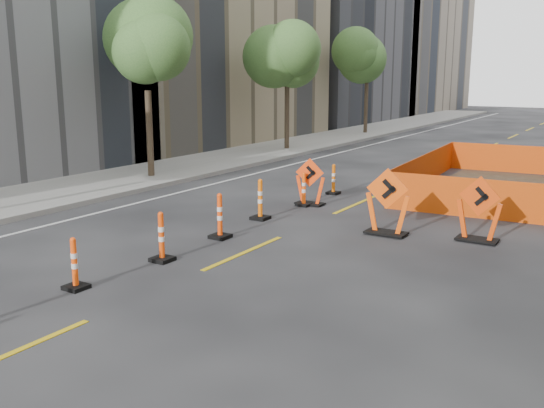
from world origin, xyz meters
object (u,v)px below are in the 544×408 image
Objects in this scene: chevron_sign_left at (310,182)px; chevron_sign_center at (387,202)px; channelizer_8 at (334,179)px; channelizer_4 at (161,237)px; channelizer_5 at (220,216)px; channelizer_3 at (74,263)px; channelizer_6 at (260,199)px; chevron_sign_right at (479,209)px; channelizer_7 at (304,189)px.

chevron_sign_center reaches higher than chevron_sign_left.
channelizer_4 is at bearing -88.75° from channelizer_8.
channelizer_5 is 6.40m from channelizer_8.
channelizer_6 is at bearing 90.85° from channelizer_3.
channelizer_6 is 0.79× the size of chevron_sign_left.
chevron_sign_left is at bearing 90.34° from channelizer_4.
chevron_sign_right is at bearing 2.93° from chevron_sign_center.
channelizer_7 is 0.65× the size of chevron_sign_right.
channelizer_8 is (-0.13, 6.40, -0.06)m from channelizer_5.
channelizer_3 is at bearing -91.81° from channelizer_5.
channelizer_6 is 4.27m from channelizer_8.
channelizer_7 is 0.72× the size of chevron_sign_left.
chevron_sign_right reaches higher than channelizer_6.
chevron_sign_right is at bearing 29.25° from channelizer_5.
channelizer_7 is at bearing -121.67° from chevron_sign_left.
channelizer_8 is 6.46m from chevron_sign_right.
channelizer_4 is 1.08× the size of channelizer_8.
channelizer_4 is 0.76× the size of chevron_sign_left.
channelizer_4 is 8.54m from channelizer_8.
channelizer_4 reaches higher than channelizer_3.
channelizer_3 is 4.27m from channelizer_5.
chevron_sign_left is (0.15, -1.89, 0.21)m from channelizer_8.
channelizer_7 is at bearing 169.80° from chevron_sign_right.
chevron_sign_center is at bearing -46.17° from chevron_sign_left.
chevron_sign_left reaches higher than channelizer_5.
channelizer_8 is (-0.07, 2.13, -0.01)m from channelizer_7.
chevron_sign_center reaches higher than channelizer_3.
channelizer_6 is 3.55m from chevron_sign_center.
channelizer_8 is at bearing 91.84° from channelizer_7.
channelizer_6 is 2.14m from channelizer_7.
channelizer_3 is 7.54m from chevron_sign_center.
channelizer_6 reaches higher than channelizer_3.
channelizer_4 is 5.61m from chevron_sign_center.
chevron_sign_center reaches higher than channelizer_5.
channelizer_4 is 6.65m from chevron_sign_left.
channelizer_6 is 0.67× the size of chevron_sign_center.
chevron_sign_center is at bearing -28.60° from channelizer_7.
channelizer_7 is (-0.12, 6.40, -0.03)m from channelizer_4.
channelizer_8 is at bearing 91.13° from channelizer_5.
chevron_sign_center is 2.14m from chevron_sign_right.
channelizer_5 is 6.15m from chevron_sign_right.
channelizer_5 is at bearing 88.19° from channelizer_3.
channelizer_8 is (0.01, 10.67, 0.00)m from channelizer_3.
channelizer_4 reaches higher than channelizer_8.
channelizer_8 is at bearing 151.17° from chevron_sign_right.
channelizer_7 is (-0.06, 4.27, -0.05)m from channelizer_5.
channelizer_5 is 0.70× the size of chevron_sign_right.
channelizer_4 is at bearing 84.76° from channelizer_3.
chevron_sign_center reaches higher than channelizer_6.
channelizer_4 is (0.20, 2.13, 0.04)m from channelizer_3.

